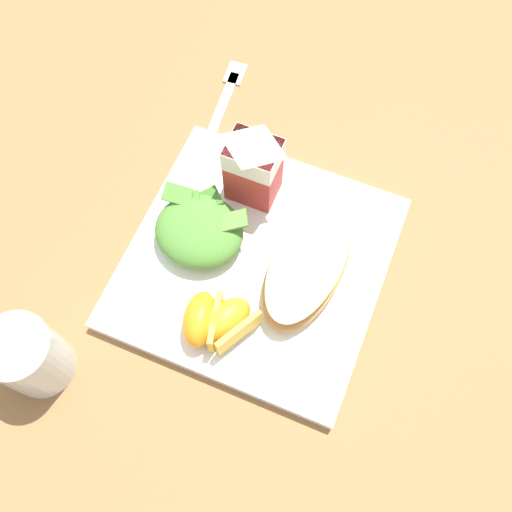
{
  "coord_description": "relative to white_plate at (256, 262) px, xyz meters",
  "views": [
    {
      "loc": [
        0.1,
        -0.23,
        0.6
      ],
      "look_at": [
        0.0,
        0.0,
        0.03
      ],
      "focal_mm": 39.94,
      "sensor_mm": 36.0,
      "label": 1
    }
  ],
  "objects": [
    {
      "name": "ground",
      "position": [
        0.0,
        0.0,
        -0.01
      ],
      "size": [
        3.0,
        3.0,
        0.0
      ],
      "primitive_type": "plane",
      "color": "olive"
    },
    {
      "name": "green_salad_pile",
      "position": [
        -0.07,
        0.0,
        0.03
      ],
      "size": [
        0.11,
        0.1,
        0.04
      ],
      "color": "#4C8433",
      "rests_on": "white_plate"
    },
    {
      "name": "white_plate",
      "position": [
        0.0,
        0.0,
        0.0
      ],
      "size": [
        0.28,
        0.28,
        0.02
      ],
      "primitive_type": "cube",
      "color": "white",
      "rests_on": "ground"
    },
    {
      "name": "drinking_clear_cup",
      "position": [
        -0.16,
        -0.19,
        0.04
      ],
      "size": [
        0.07,
        0.07,
        0.09
      ],
      "primitive_type": "cylinder",
      "color": "silver",
      "rests_on": "ground"
    },
    {
      "name": "orange_wedge_front",
      "position": [
        -0.02,
        -0.09,
        0.03
      ],
      "size": [
        0.05,
        0.07,
        0.04
      ],
      "color": "orange",
      "rests_on": "white_plate"
    },
    {
      "name": "cheesy_pizza_bread",
      "position": [
        0.06,
        0.01,
        0.03
      ],
      "size": [
        0.09,
        0.17,
        0.04
      ],
      "color": "tan",
      "rests_on": "white_plate"
    },
    {
      "name": "metal_fork",
      "position": [
        -0.13,
        0.19,
        -0.01
      ],
      "size": [
        0.04,
        0.19,
        0.01
      ],
      "color": "silver",
      "rests_on": "ground"
    },
    {
      "name": "milk_carton",
      "position": [
        -0.04,
        0.08,
        0.07
      ],
      "size": [
        0.06,
        0.05,
        0.11
      ],
      "color": "#B7332D",
      "rests_on": "white_plate"
    },
    {
      "name": "orange_wedge_middle",
      "position": [
        0.01,
        -0.08,
        0.03
      ],
      "size": [
        0.06,
        0.07,
        0.04
      ],
      "color": "orange",
      "rests_on": "white_plate"
    }
  ]
}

